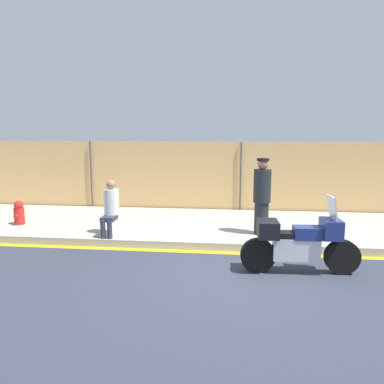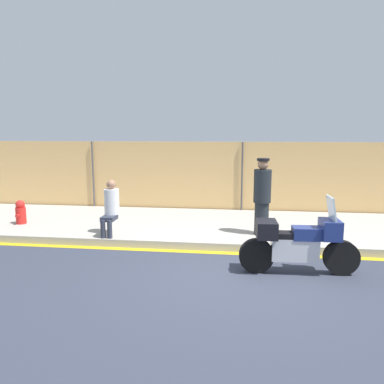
# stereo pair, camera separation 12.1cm
# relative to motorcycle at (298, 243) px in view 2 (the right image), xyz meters

# --- Properties ---
(ground_plane) EXTENTS (120.00, 120.00, 0.00)m
(ground_plane) POSITION_rel_motorcycle_xyz_m (-0.99, -0.28, -0.57)
(ground_plane) COLOR #333847
(sidewalk) EXTENTS (34.69, 3.58, 0.17)m
(sidewalk) POSITION_rel_motorcycle_xyz_m (-0.99, 2.85, -0.48)
(sidewalk) COLOR #ADA89E
(sidewalk) RESTS_ON ground_plane
(curb_paint_stripe) EXTENTS (34.69, 0.18, 0.01)m
(curb_paint_stripe) POSITION_rel_motorcycle_xyz_m (-0.99, 0.98, -0.57)
(curb_paint_stripe) COLOR gold
(curb_paint_stripe) RESTS_ON ground_plane
(storefront_fence) EXTENTS (32.96, 0.17, 2.23)m
(storefront_fence) POSITION_rel_motorcycle_xyz_m (-0.99, 4.73, 0.55)
(storefront_fence) COLOR #E5B26B
(storefront_fence) RESTS_ON ground_plane
(motorcycle) EXTENTS (2.13, 0.56, 1.42)m
(motorcycle) POSITION_rel_motorcycle_xyz_m (0.00, 0.00, 0.00)
(motorcycle) COLOR black
(motorcycle) RESTS_ON ground_plane
(officer_standing) EXTENTS (0.40, 0.40, 1.76)m
(officer_standing) POSITION_rel_motorcycle_xyz_m (-0.54, 1.95, 0.51)
(officer_standing) COLOR #1E2328
(officer_standing) RESTS_ON sidewalk
(person_seated_on_curb) EXTENTS (0.34, 0.64, 1.26)m
(person_seated_on_curb) POSITION_rel_motorcycle_xyz_m (-3.98, 1.51, 0.30)
(person_seated_on_curb) COLOR #2D3342
(person_seated_on_curb) RESTS_ON sidewalk
(fire_hydrant) EXTENTS (0.25, 0.32, 0.61)m
(fire_hydrant) POSITION_rel_motorcycle_xyz_m (-6.65, 2.18, -0.10)
(fire_hydrant) COLOR red
(fire_hydrant) RESTS_ON sidewalk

